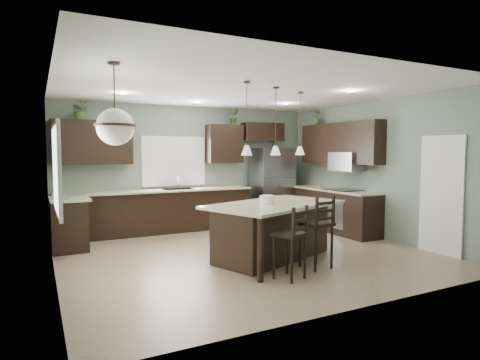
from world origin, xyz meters
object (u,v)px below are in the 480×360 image
object	(u,v)px
bar_stool_center	(316,232)
plant_back_left	(80,111)
refrigerator	(272,186)
kitchen_island	(275,231)
bar_stool_left	(290,242)
serving_dish	(268,200)

from	to	relation	value
bar_stool_center	plant_back_left	size ratio (longest dim) A/B	3.08
refrigerator	kitchen_island	bearing A→B (deg)	-120.48
bar_stool_center	refrigerator	bearing A→B (deg)	63.01
bar_stool_left	plant_back_left	bearing A→B (deg)	99.10
plant_back_left	refrigerator	bearing A→B (deg)	-3.31
plant_back_left	bar_stool_left	bearing A→B (deg)	-60.93
serving_dish	bar_stool_left	size ratio (longest dim) A/B	0.23
refrigerator	kitchen_island	xyz separation A→B (m)	(-1.67, -2.84, -0.46)
kitchen_island	serving_dish	world-z (taller)	serving_dish
serving_dish	bar_stool_left	bearing A→B (deg)	-101.85
kitchen_island	bar_stool_left	world-z (taller)	bar_stool_left
refrigerator	bar_stool_center	distance (m)	3.84
kitchen_island	serving_dish	xyz separation A→B (m)	(-0.19, -0.07, 0.53)
kitchen_island	plant_back_left	bearing A→B (deg)	110.13
serving_dish	plant_back_left	distance (m)	4.30
bar_stool_left	plant_back_left	xyz separation A→B (m)	(-2.26, 4.07, 2.06)
refrigerator	bar_stool_center	xyz separation A→B (m)	(-1.40, -3.56, -0.37)
refrigerator	bar_stool_center	world-z (taller)	refrigerator
refrigerator	plant_back_left	size ratio (longest dim) A/B	5.11
refrigerator	bar_stool_left	distance (m)	4.35
kitchen_island	bar_stool_left	bearing A→B (deg)	-131.51
refrigerator	kitchen_island	world-z (taller)	refrigerator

